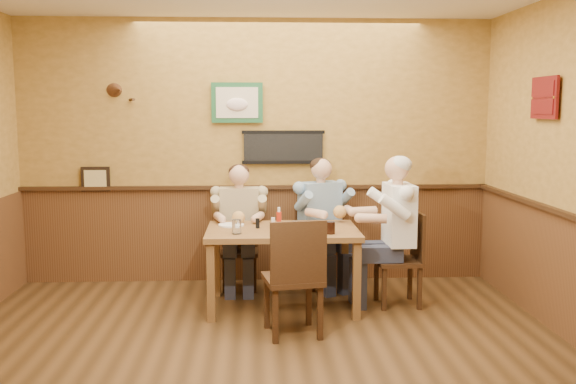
# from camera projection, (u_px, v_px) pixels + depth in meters

# --- Properties ---
(room) EXTENTS (5.02, 5.03, 2.81)m
(room) POSITION_uv_depth(u_px,v_px,m) (275.00, 133.00, 4.51)
(room) COLOR #372310
(room) RESTS_ON ground
(dining_table) EXTENTS (1.40, 0.90, 0.75)m
(dining_table) POSITION_uv_depth(u_px,v_px,m) (282.00, 238.00, 5.97)
(dining_table) COLOR brown
(dining_table) RESTS_ON ground
(chair_back_left) EXTENTS (0.38, 0.38, 0.82)m
(chair_back_left) POSITION_uv_depth(u_px,v_px,m) (240.00, 250.00, 6.61)
(chair_back_left) COLOR #3B2413
(chair_back_left) RESTS_ON ground
(chair_back_right) EXTENTS (0.51, 0.51, 0.85)m
(chair_back_right) POSITION_uv_depth(u_px,v_px,m) (320.00, 246.00, 6.71)
(chair_back_right) COLOR #3B2413
(chair_back_right) RESTS_ON ground
(chair_right_end) EXTENTS (0.42, 0.42, 0.89)m
(chair_right_end) POSITION_uv_depth(u_px,v_px,m) (398.00, 259.00, 6.06)
(chair_right_end) COLOR #3B2413
(chair_right_end) RESTS_ON ground
(chair_near_side) EXTENTS (0.52, 0.52, 0.98)m
(chair_near_side) POSITION_uv_depth(u_px,v_px,m) (293.00, 276.00, 5.26)
(chair_near_side) COLOR #3B2413
(chair_near_side) RESTS_ON ground
(diner_tan_shirt) EXTENTS (0.54, 0.54, 1.17)m
(diner_tan_shirt) POSITION_uv_depth(u_px,v_px,m) (240.00, 233.00, 6.59)
(diner_tan_shirt) COLOR tan
(diner_tan_shirt) RESTS_ON ground
(diner_blue_polo) EXTENTS (0.73, 0.73, 1.21)m
(diner_blue_polo) POSITION_uv_depth(u_px,v_px,m) (320.00, 229.00, 6.69)
(diner_blue_polo) COLOR #7796B3
(diner_blue_polo) RESTS_ON ground
(diner_white_elder) EXTENTS (0.61, 0.61, 1.28)m
(diner_white_elder) POSITION_uv_depth(u_px,v_px,m) (398.00, 239.00, 6.04)
(diner_white_elder) COLOR white
(diner_white_elder) RESTS_ON ground
(water_glass_left) EXTENTS (0.10, 0.10, 0.13)m
(water_glass_left) POSITION_uv_depth(u_px,v_px,m) (237.00, 227.00, 5.70)
(water_glass_left) COLOR white
(water_glass_left) RESTS_ON dining_table
(water_glass_mid) EXTENTS (0.11, 0.11, 0.13)m
(water_glass_mid) POSITION_uv_depth(u_px,v_px,m) (296.00, 229.00, 5.58)
(water_glass_mid) COLOR white
(water_glass_mid) RESTS_ON dining_table
(cola_tumbler) EXTENTS (0.11, 0.11, 0.11)m
(cola_tumbler) POSITION_uv_depth(u_px,v_px,m) (330.00, 228.00, 5.70)
(cola_tumbler) COLOR black
(cola_tumbler) RESTS_ON dining_table
(hot_sauce_bottle) EXTENTS (0.05, 0.05, 0.19)m
(hot_sauce_bottle) POSITION_uv_depth(u_px,v_px,m) (279.00, 220.00, 5.87)
(hot_sauce_bottle) COLOR #B12612
(hot_sauce_bottle) RESTS_ON dining_table
(salt_shaker) EXTENTS (0.05, 0.05, 0.09)m
(salt_shaker) POSITION_uv_depth(u_px,v_px,m) (273.00, 222.00, 6.03)
(salt_shaker) COLOR silver
(salt_shaker) RESTS_ON dining_table
(pepper_shaker) EXTENTS (0.04, 0.04, 0.09)m
(pepper_shaker) POSITION_uv_depth(u_px,v_px,m) (258.00, 223.00, 5.97)
(pepper_shaker) COLOR black
(pepper_shaker) RESTS_ON dining_table
(plate_far_left) EXTENTS (0.31, 0.31, 0.02)m
(plate_far_left) POSITION_uv_depth(u_px,v_px,m) (231.00, 225.00, 6.10)
(plate_far_left) COLOR white
(plate_far_left) RESTS_ON dining_table
(plate_far_right) EXTENTS (0.30, 0.30, 0.02)m
(plate_far_right) POSITION_uv_depth(u_px,v_px,m) (316.00, 225.00, 6.12)
(plate_far_right) COLOR white
(plate_far_right) RESTS_ON dining_table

